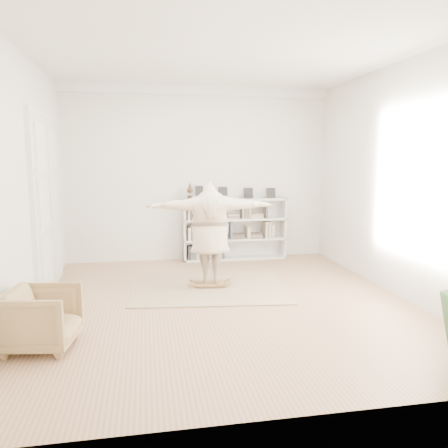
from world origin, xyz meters
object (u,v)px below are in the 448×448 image
object	(u,v)px
rocker_board	(210,284)
person	(210,231)
bookshelf	(234,230)
armchair	(42,318)

from	to	relation	value
rocker_board	person	world-z (taller)	person
bookshelf	armchair	xyz separation A→B (m)	(-3.04, -4.01, -0.29)
bookshelf	rocker_board	xyz separation A→B (m)	(-0.82, -2.01, -0.57)
armchair	person	xyz separation A→B (m)	(2.22, 2.00, 0.61)
bookshelf	rocker_board	bearing A→B (deg)	-112.30
armchair	bookshelf	bearing A→B (deg)	-28.73
armchair	rocker_board	world-z (taller)	armchair
person	armchair	bearing A→B (deg)	48.55
armchair	person	bearing A→B (deg)	-39.52
rocker_board	bookshelf	bearing A→B (deg)	74.23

